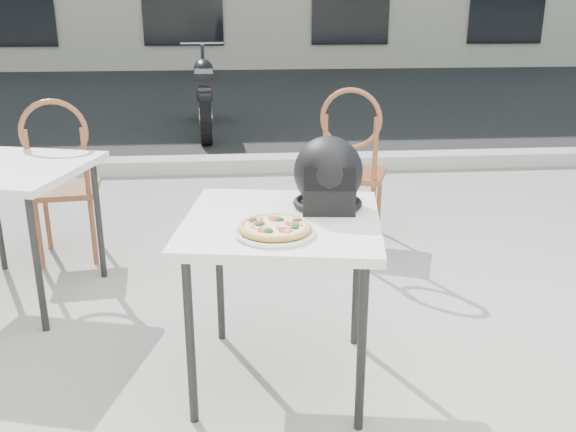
{
  "coord_description": "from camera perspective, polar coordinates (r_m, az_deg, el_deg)",
  "views": [
    {
      "loc": [
        -0.75,
        -2.6,
        1.5
      ],
      "look_at": [
        -0.57,
        -0.44,
        0.75
      ],
      "focal_mm": 40.0,
      "sensor_mm": 36.0,
      "label": 1
    }
  ],
  "objects": [
    {
      "name": "helmet",
      "position": [
        2.52,
        3.6,
        3.52
      ],
      "size": [
        0.3,
        0.31,
        0.28
      ],
      "rotation": [
        0.0,
        0.0,
        -0.1
      ],
      "color": "black",
      "rests_on": "cafe_table_main"
    },
    {
      "name": "cafe_chair_main",
      "position": [
        3.97,
        5.72,
        5.18
      ],
      "size": [
        0.49,
        0.49,
        0.99
      ],
      "rotation": [
        0.0,
        0.0,
        2.79
      ],
      "color": "brown",
      "rests_on": "ground"
    },
    {
      "name": "ground",
      "position": [
        3.1,
        9.95,
        -10.2
      ],
      "size": [
        80.0,
        80.0,
        0.0
      ],
      "primitive_type": "plane",
      "color": "gray",
      "rests_on": "ground"
    },
    {
      "name": "plate",
      "position": [
        2.26,
        -1.15,
        -1.43
      ],
      "size": [
        0.35,
        0.35,
        0.02
      ],
      "rotation": [
        0.0,
        0.0,
        -0.22
      ],
      "color": "white",
      "rests_on": "cafe_table_main"
    },
    {
      "name": "cafe_table_side",
      "position": [
        3.45,
        -23.78,
        3.11
      ],
      "size": [
        0.92,
        0.92,
        0.71
      ],
      "rotation": [
        0.0,
        0.0,
        -0.27
      ],
      "color": "silver",
      "rests_on": "ground"
    },
    {
      "name": "cafe_table_main",
      "position": [
        2.45,
        -0.55,
        -1.61
      ],
      "size": [
        0.84,
        0.84,
        0.7
      ],
      "rotation": [
        0.0,
        0.0,
        -0.16
      ],
      "color": "silver",
      "rests_on": "ground"
    },
    {
      "name": "street_asphalt",
      "position": [
        9.75,
        -0.44,
        10.32
      ],
      "size": [
        30.0,
        8.0,
        0.0
      ],
      "primitive_type": "cube",
      "color": "black",
      "rests_on": "ground"
    },
    {
      "name": "curb",
      "position": [
        5.83,
        2.66,
        4.82
      ],
      "size": [
        30.0,
        0.25,
        0.12
      ],
      "primitive_type": "cube",
      "color": "#A2A097",
      "rests_on": "ground"
    },
    {
      "name": "motorcycle",
      "position": [
        7.42,
        -7.44,
        10.66
      ],
      "size": [
        0.5,
        1.94,
        0.96
      ],
      "rotation": [
        0.0,
        0.0,
        0.05
      ],
      "color": "black",
      "rests_on": "street_asphalt"
    },
    {
      "name": "cafe_chair_side",
      "position": [
        3.87,
        -19.51,
        3.65
      ],
      "size": [
        0.41,
        0.41,
        0.98
      ],
      "rotation": [
        0.0,
        0.0,
        3.25
      ],
      "color": "brown",
      "rests_on": "ground"
    },
    {
      "name": "pizza",
      "position": [
        2.26,
        -1.16,
        -0.96
      ],
      "size": [
        0.26,
        0.26,
        0.03
      ],
      "rotation": [
        0.0,
        0.0,
        0.0
      ],
      "color": "gold",
      "rests_on": "plate"
    }
  ]
}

